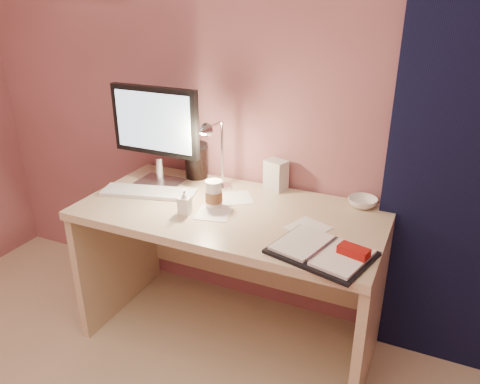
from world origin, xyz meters
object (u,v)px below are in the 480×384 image
at_px(monitor, 156,128).
at_px(keyboard, 149,192).
at_px(desk, 237,245).
at_px(bowl, 362,202).
at_px(coffee_cup, 214,195).
at_px(planner, 324,252).
at_px(lotion_bottle, 185,202).
at_px(dark_jar, 196,162).
at_px(product_box, 276,175).
at_px(desk_lamp, 215,150).

bearing_deg(monitor, keyboard, -81.27).
relative_size(desk, keyboard, 3.04).
height_order(desk, bowl, bowl).
bearing_deg(coffee_cup, planner, -19.89).
relative_size(keyboard, lotion_bottle, 3.94).
relative_size(coffee_cup, lotion_bottle, 1.10).
relative_size(monitor, coffee_cup, 3.94).
relative_size(bowl, dark_jar, 0.81).
bearing_deg(desk, dark_jar, 147.50).
distance_m(monitor, product_box, 0.64).
height_order(bowl, product_box, product_box).
bearing_deg(bowl, product_box, 176.48).
bearing_deg(product_box, planner, -35.75).
bearing_deg(monitor, desk, -5.86).
distance_m(monitor, planner, 1.06).
relative_size(planner, dark_jar, 2.51).
distance_m(desk, lotion_bottle, 0.38).
height_order(bowl, desk_lamp, desk_lamp).
bearing_deg(product_box, desk, -96.76).
distance_m(keyboard, dark_jar, 0.32).
bearing_deg(desk, product_box, 65.89).
relative_size(monitor, dark_jar, 3.01).
xyz_separation_m(coffee_cup, bowl, (0.63, 0.28, -0.04)).
bearing_deg(planner, product_box, 141.58).
bearing_deg(monitor, desk_lamp, -0.34).
relative_size(monitor, bowl, 3.74).
height_order(desk, desk_lamp, desk_lamp).
height_order(keyboard, lotion_bottle, lotion_bottle).
distance_m(bowl, lotion_bottle, 0.82).
height_order(lotion_bottle, product_box, product_box).
bearing_deg(lotion_bottle, product_box, 57.69).
bearing_deg(dark_jar, monitor, -126.18).
bearing_deg(lotion_bottle, desk_lamp, 81.99).
distance_m(product_box, desk_lamp, 0.34).
relative_size(monitor, planner, 1.20).
height_order(desk, monitor, monitor).
height_order(monitor, keyboard, monitor).
bearing_deg(keyboard, lotion_bottle, -37.81).
bearing_deg(coffee_cup, product_box, 58.79).
height_order(planner, coffee_cup, coffee_cup).
distance_m(monitor, keyboard, 0.32).
bearing_deg(desk_lamp, planner, -20.89).
distance_m(desk, desk_lamp, 0.48).
relative_size(planner, coffee_cup, 3.28).
bearing_deg(desk_lamp, desk, -12.11).
height_order(lotion_bottle, desk_lamp, desk_lamp).
relative_size(keyboard, planner, 1.09).
bearing_deg(bowl, coffee_cup, -155.64).
distance_m(monitor, bowl, 1.06).
xyz_separation_m(coffee_cup, product_box, (0.19, 0.31, 0.02)).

